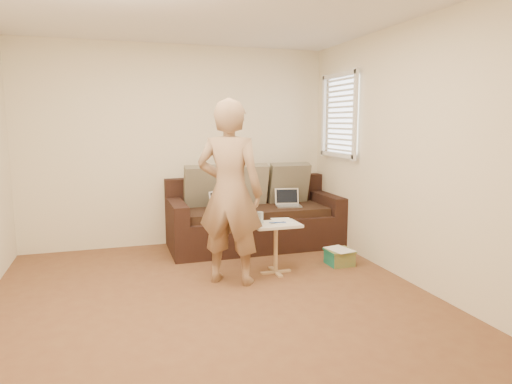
{
  "coord_description": "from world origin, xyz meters",
  "views": [
    {
      "loc": [
        -0.83,
        -3.76,
        1.61
      ],
      "look_at": [
        0.8,
        1.4,
        0.78
      ],
      "focal_mm": 31.88,
      "sensor_mm": 36.0,
      "label": 1
    }
  ],
  "objects_px": {
    "drinking_glass": "(260,217)",
    "striped_box": "(339,257)",
    "laptop_white": "(226,210)",
    "person": "(230,192)",
    "sofa": "(255,214)",
    "laptop_silver": "(289,207)",
    "side_table": "(276,248)"
  },
  "relations": [
    {
      "from": "drinking_glass",
      "to": "striped_box",
      "type": "height_order",
      "value": "drinking_glass"
    },
    {
      "from": "laptop_white",
      "to": "person",
      "type": "height_order",
      "value": "person"
    },
    {
      "from": "person",
      "to": "striped_box",
      "type": "bearing_deg",
      "value": -140.89
    },
    {
      "from": "drinking_glass",
      "to": "striped_box",
      "type": "distance_m",
      "value": 1.08
    },
    {
      "from": "sofa",
      "to": "striped_box",
      "type": "height_order",
      "value": "sofa"
    },
    {
      "from": "sofa",
      "to": "drinking_glass",
      "type": "relative_size",
      "value": 18.33
    },
    {
      "from": "laptop_silver",
      "to": "side_table",
      "type": "height_order",
      "value": "laptop_silver"
    },
    {
      "from": "person",
      "to": "drinking_glass",
      "type": "relative_size",
      "value": 15.39
    },
    {
      "from": "laptop_white",
      "to": "drinking_glass",
      "type": "bearing_deg",
      "value": -118.21
    },
    {
      "from": "laptop_white",
      "to": "drinking_glass",
      "type": "distance_m",
      "value": 0.98
    },
    {
      "from": "laptop_white",
      "to": "laptop_silver",
      "type": "bearing_deg",
      "value": -37.5
    },
    {
      "from": "drinking_glass",
      "to": "striped_box",
      "type": "bearing_deg",
      "value": -0.95
    },
    {
      "from": "sofa",
      "to": "person",
      "type": "bearing_deg",
      "value": -117.71
    },
    {
      "from": "laptop_silver",
      "to": "striped_box",
      "type": "relative_size",
      "value": 1.1
    },
    {
      "from": "laptop_silver",
      "to": "person",
      "type": "height_order",
      "value": "person"
    },
    {
      "from": "sofa",
      "to": "side_table",
      "type": "xyz_separation_m",
      "value": [
        -0.1,
        -1.09,
        -0.15
      ]
    },
    {
      "from": "sofa",
      "to": "person",
      "type": "distance_m",
      "value": 1.46
    },
    {
      "from": "striped_box",
      "to": "laptop_silver",
      "type": "bearing_deg",
      "value": 104.44
    },
    {
      "from": "laptop_white",
      "to": "side_table",
      "type": "height_order",
      "value": "laptop_white"
    },
    {
      "from": "laptop_white",
      "to": "side_table",
      "type": "distance_m",
      "value": 1.09
    },
    {
      "from": "person",
      "to": "striped_box",
      "type": "relative_size",
      "value": 6.37
    },
    {
      "from": "sofa",
      "to": "drinking_glass",
      "type": "height_order",
      "value": "sofa"
    },
    {
      "from": "laptop_white",
      "to": "side_table",
      "type": "bearing_deg",
      "value": -110.27
    },
    {
      "from": "sofa",
      "to": "person",
      "type": "relative_size",
      "value": 1.19
    },
    {
      "from": "striped_box",
      "to": "person",
      "type": "bearing_deg",
      "value": -172.79
    },
    {
      "from": "laptop_white",
      "to": "drinking_glass",
      "type": "xyz_separation_m",
      "value": [
        0.13,
        -0.96,
        0.09
      ]
    },
    {
      "from": "side_table",
      "to": "person",
      "type": "bearing_deg",
      "value": -167.23
    },
    {
      "from": "side_table",
      "to": "laptop_white",
      "type": "bearing_deg",
      "value": 105.66
    },
    {
      "from": "sofa",
      "to": "striped_box",
      "type": "xyz_separation_m",
      "value": [
        0.69,
        -1.05,
        -0.33
      ]
    },
    {
      "from": "laptop_silver",
      "to": "drinking_glass",
      "type": "relative_size",
      "value": 2.65
    },
    {
      "from": "laptop_white",
      "to": "striped_box",
      "type": "bearing_deg",
      "value": -78.15
    },
    {
      "from": "person",
      "to": "striped_box",
      "type": "height_order",
      "value": "person"
    }
  ]
}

